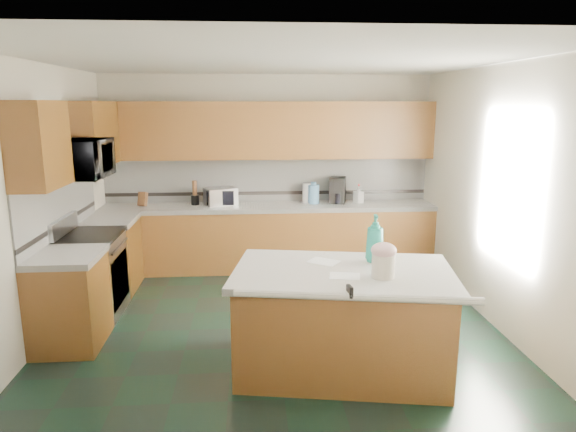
{
  "coord_description": "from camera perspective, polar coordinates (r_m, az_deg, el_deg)",
  "views": [
    {
      "loc": [
        -0.24,
        -5.01,
        2.3
      ],
      "look_at": [
        0.15,
        0.35,
        1.12
      ],
      "focal_mm": 32.0,
      "sensor_mm": 36.0,
      "label": 1
    }
  ],
  "objects": [
    {
      "name": "floor",
      "position": [
        5.52,
        -1.32,
        -12.25
      ],
      "size": [
        4.6,
        4.6,
        0.0
      ],
      "primitive_type": "plane",
      "color": "black",
      "rests_on": "ground"
    },
    {
      "name": "ceiling",
      "position": [
        5.03,
        -1.48,
        16.93
      ],
      "size": [
        4.6,
        4.6,
        0.0
      ],
      "primitive_type": "plane",
      "color": "white",
      "rests_on": "ground"
    },
    {
      "name": "wall_back",
      "position": [
        7.4,
        -2.27,
        4.99
      ],
      "size": [
        4.6,
        0.04,
        2.7
      ],
      "primitive_type": "cube",
      "color": "silver",
      "rests_on": "ground"
    },
    {
      "name": "wall_front",
      "position": [
        2.87,
        0.88,
        -6.99
      ],
      "size": [
        4.6,
        0.04,
        2.7
      ],
      "primitive_type": "cube",
      "color": "silver",
      "rests_on": "ground"
    },
    {
      "name": "wall_left",
      "position": [
        5.51,
        -26.27,
        1.16
      ],
      "size": [
        0.04,
        4.6,
        2.7
      ],
      "primitive_type": "cube",
      "color": "silver",
      "rests_on": "ground"
    },
    {
      "name": "wall_right",
      "position": [
        5.71,
        22.57,
        1.84
      ],
      "size": [
        0.04,
        4.6,
        2.7
      ],
      "primitive_type": "cube",
      "color": "silver",
      "rests_on": "ground"
    },
    {
      "name": "back_base_cab",
      "position": [
        7.26,
        -2.13,
        -2.55
      ],
      "size": [
        4.6,
        0.6,
        0.86
      ],
      "primitive_type": "cube",
      "color": "#3A2208",
      "rests_on": "ground"
    },
    {
      "name": "back_countertop",
      "position": [
        7.16,
        -2.16,
        1.01
      ],
      "size": [
        4.6,
        0.64,
        0.06
      ],
      "primitive_type": "cube",
      "color": "white",
      "rests_on": "back_base_cab"
    },
    {
      "name": "back_upper_cab",
      "position": [
        7.16,
        -2.26,
        9.49
      ],
      "size": [
        4.6,
        0.33,
        0.78
      ],
      "primitive_type": "cube",
      "color": "#3A2208",
      "rests_on": "wall_back"
    },
    {
      "name": "back_backsplash",
      "position": [
        7.38,
        -2.26,
        4.07
      ],
      "size": [
        4.6,
        0.02,
        0.63
      ],
      "primitive_type": "cube",
      "color": "silver",
      "rests_on": "back_countertop"
    },
    {
      "name": "back_accent_band",
      "position": [
        7.41,
        -2.24,
        2.58
      ],
      "size": [
        4.6,
        0.01,
        0.05
      ],
      "primitive_type": "cube",
      "color": "black",
      "rests_on": "back_countertop"
    },
    {
      "name": "left_base_cab_rear",
      "position": [
        6.81,
        -19.02,
        -4.27
      ],
      "size": [
        0.6,
        0.82,
        0.86
      ],
      "primitive_type": "cube",
      "color": "#3A2208",
      "rests_on": "ground"
    },
    {
      "name": "left_counter_rear",
      "position": [
        6.69,
        -19.3,
        -0.49
      ],
      "size": [
        0.64,
        0.82,
        0.06
      ],
      "primitive_type": "cube",
      "color": "white",
      "rests_on": "left_base_cab_rear"
    },
    {
      "name": "left_base_cab_front",
      "position": [
        5.42,
        -23.1,
        -8.85
      ],
      "size": [
        0.6,
        0.72,
        0.86
      ],
      "primitive_type": "cube",
      "color": "#3A2208",
      "rests_on": "ground"
    },
    {
      "name": "left_counter_front",
      "position": [
        5.28,
        -23.52,
        -4.17
      ],
      "size": [
        0.64,
        0.72,
        0.06
      ],
      "primitive_type": "cube",
      "color": "white",
      "rests_on": "left_base_cab_front"
    },
    {
      "name": "left_backsplash",
      "position": [
        6.02,
        -23.97,
        1.12
      ],
      "size": [
        0.02,
        2.3,
        0.63
      ],
      "primitive_type": "cube",
      "color": "silver",
      "rests_on": "wall_left"
    },
    {
      "name": "left_accent_band",
      "position": [
        6.06,
        -23.75,
        -0.69
      ],
      "size": [
        0.01,
        2.3,
        0.05
      ],
      "primitive_type": "cube",
      "color": "black",
      "rests_on": "wall_left"
    },
    {
      "name": "left_upper_cab_rear",
      "position": [
        6.72,
        -20.77,
        8.52
      ],
      "size": [
        0.33,
        1.09,
        0.78
      ],
      "primitive_type": "cube",
      "color": "#3A2208",
      "rests_on": "wall_left"
    },
    {
      "name": "left_upper_cab_front",
      "position": [
        5.15,
        -25.96,
        7.13
      ],
      "size": [
        0.33,
        0.72,
        0.78
      ],
      "primitive_type": "cube",
      "color": "#3A2208",
      "rests_on": "wall_left"
    },
    {
      "name": "range_body",
      "position": [
        6.08,
        -20.9,
        -6.28
      ],
      "size": [
        0.6,
        0.76,
        0.88
      ],
      "primitive_type": "cube",
      "color": "#B7B7BC",
      "rests_on": "ground"
    },
    {
      "name": "range_oven_door",
      "position": [
        6.01,
        -18.2,
        -6.68
      ],
      "size": [
        0.02,
        0.68,
        0.55
      ],
      "primitive_type": "cube",
      "color": "black",
      "rests_on": "range_body"
    },
    {
      "name": "range_cooktop",
      "position": [
        5.95,
        -21.24,
        -2.08
      ],
      "size": [
        0.62,
        0.78,
        0.04
      ],
      "primitive_type": "cube",
      "color": "black",
      "rests_on": "range_body"
    },
    {
      "name": "range_handle",
      "position": [
        5.9,
        -18.17,
        -3.19
      ],
      "size": [
        0.02,
        0.66,
        0.02
      ],
      "primitive_type": "cylinder",
      "rotation": [
        1.57,
        0.0,
        0.0
      ],
      "color": "#B7B7BC",
      "rests_on": "range_body"
    },
    {
      "name": "range_backguard",
      "position": [
        6.01,
        -23.69,
        -0.98
      ],
      "size": [
        0.06,
        0.76,
        0.18
      ],
      "primitive_type": "cube",
      "color": "#B7B7BC",
      "rests_on": "range_body"
    },
    {
      "name": "microwave",
      "position": [
        5.82,
        -21.88,
        5.89
      ],
      "size": [
        0.5,
        0.73,
        0.41
      ],
      "primitive_type": "imported",
      "rotation": [
        0.0,
        0.0,
        1.57
      ],
      "color": "#B7B7BC",
      "rests_on": "wall_left"
    },
    {
      "name": "island_base",
      "position": [
        4.58,
        6.02,
        -11.81
      ],
      "size": [
        1.89,
        1.28,
        0.86
      ],
      "primitive_type": "cube",
      "rotation": [
        0.0,
        0.0,
        -0.17
      ],
      "color": "#3A2208",
      "rests_on": "ground"
    },
    {
      "name": "island_top",
      "position": [
        4.41,
        6.15,
        -6.35
      ],
      "size": [
        2.01,
        1.4,
        0.06
      ],
      "primitive_type": "cube",
      "rotation": [
        0.0,
        0.0,
        -0.17
      ],
      "color": "white",
      "rests_on": "island_base"
    },
    {
      "name": "island_bullnose",
      "position": [
        3.9,
        7.6,
        -8.92
      ],
      "size": [
        1.83,
        0.37,
        0.06
      ],
      "primitive_type": "cylinder",
      "rotation": [
        0.0,
        1.57,
        -0.17
      ],
      "color": "white",
      "rests_on": "island_base"
    },
    {
      "name": "treat_jar",
      "position": [
        4.24,
        10.53,
        -5.44
      ],
      "size": [
        0.24,
        0.24,
        0.2
      ],
      "primitive_type": "cylinder",
      "rotation": [
        0.0,
        0.0,
        0.32
      ],
      "color": "beige",
      "rests_on": "island_top"
    },
    {
      "name": "treat_jar_lid",
      "position": [
        4.2,
        10.6,
        -3.77
      ],
      "size": [
        0.21,
        0.21,
        0.13
      ],
      "primitive_type": "ellipsoid",
      "color": "beige",
      "rests_on": "treat_jar"
    },
    {
      "name": "treat_jar_knob",
      "position": [
        4.19,
        10.62,
        -3.18
      ],
      "size": [
        0.07,
        0.02,
        0.02
      ],
      "primitive_type": "cylinder",
      "rotation": [
        0.0,
        1.57,
        0.0
      ],
      "color": "tan",
      "rests_on": "treat_jar_lid"
    },
    {
      "name": "treat_jar_knob_end_l",
      "position": [
        4.18,
        10.17,
        -3.2
      ],
      "size": [
        0.04,
        0.04,
        0.04
      ],
      "primitive_type": "sphere",
      "color": "tan",
      "rests_on": "treat_jar_lid"
    },
    {
      "name": "treat_jar_knob_end_r",
      "position": [
        4.2,
        11.07,
        -3.17
      ],
      "size": [
        0.04,
        0.04,
        0.04
      ],
      "primitive_type": "sphere",
      "color": "tan",
      "rests_on": "treat_jar_lid"
    },
    {
      "name": "soap_bottle_island",
      "position": [
        4.61,
        9.65,
        -2.47
      ],
      "size": [
        0.18,
        0.18,
        0.43
      ],
      "primitive_type": "imported",
      "rotation": [
        0.0,
        0.0,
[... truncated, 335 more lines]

